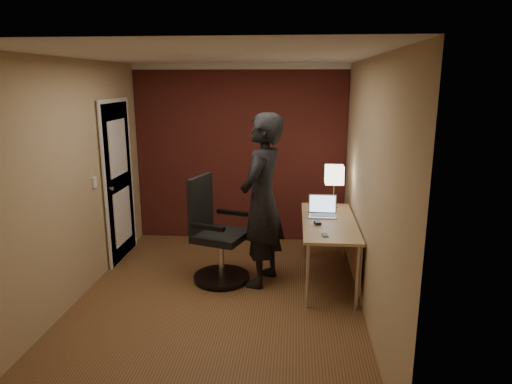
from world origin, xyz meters
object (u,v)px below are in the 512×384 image
desk_lamp (334,175)px  laptop (322,210)px  person (262,201)px  mouse (317,223)px  phone (325,235)px  office_chair (215,237)px  desk (335,231)px

desk_lamp → laptop: size_ratio=1.59×
laptop → person: bearing=-155.0°
mouse → person: person is taller
person → phone: bearing=76.9°
desk_lamp → mouse: desk_lamp is taller
phone → laptop: bearing=83.4°
mouse → phone: (0.06, -0.37, -0.01)m
desk_lamp → office_chair: 1.63m
laptop → office_chair: size_ratio=0.28×
desk → desk_lamp: bearing=88.8°
phone → person: person is taller
desk → desk_lamp: desk_lamp is taller
laptop → mouse: 0.37m
desk → laptop: size_ratio=4.47×
office_chair → mouse: bearing=-3.2°
office_chair → person: person is taller
desk_lamp → laptop: bearing=-115.2°
desk → phone: bearing=-106.0°
laptop → office_chair: (-1.23, -0.30, -0.26)m
desk → person: person is taller
mouse → phone: 0.38m
desk → office_chair: (-1.37, -0.08, -0.07)m
laptop → phone: bearing=-91.0°
desk_lamp → mouse: bearing=-108.1°
desk_lamp → phone: (-0.16, -1.05, -0.41)m
office_chair → desk: bearing=3.5°
desk → mouse: mouse is taller
mouse → desk: bearing=20.6°
phone → person: bearing=143.1°
laptop → mouse: size_ratio=3.36×
office_chair → desk_lamp: bearing=23.9°
phone → office_chair: size_ratio=0.10×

